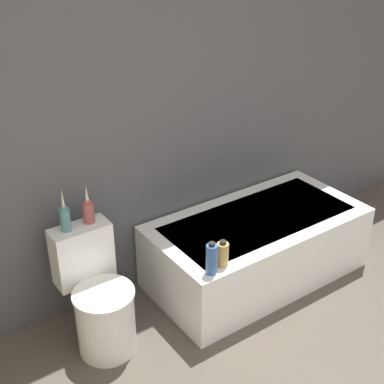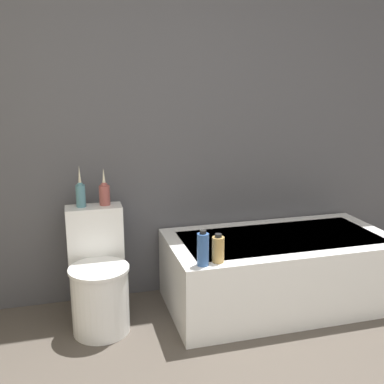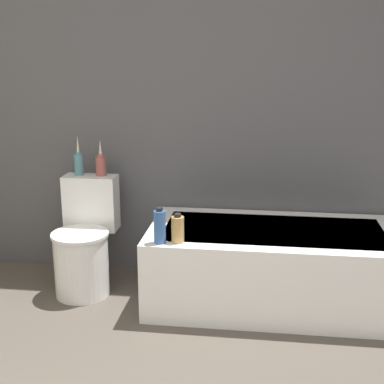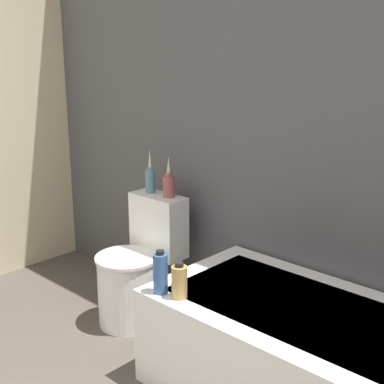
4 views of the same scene
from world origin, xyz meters
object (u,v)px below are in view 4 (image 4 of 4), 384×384
(vase_silver, at_px, (169,183))
(shampoo_bottle_tall, at_px, (160,273))
(toilet, at_px, (137,270))
(vase_gold, at_px, (150,178))
(shampoo_bottle_short, at_px, (179,282))
(bathtub, at_px, (315,363))

(vase_silver, distance_m, shampoo_bottle_tall, 0.79)
(toilet, distance_m, vase_gold, 0.56)
(shampoo_bottle_tall, relative_size, shampoo_bottle_short, 1.22)
(toilet, bearing_deg, shampoo_bottle_short, -25.80)
(bathtub, height_order, shampoo_bottle_tall, shampoo_bottle_tall)
(bathtub, xyz_separation_m, shampoo_bottle_short, (-0.56, -0.30, 0.32))
(shampoo_bottle_tall, height_order, shampoo_bottle_short, shampoo_bottle_tall)
(shampoo_bottle_tall, bearing_deg, vase_silver, 132.35)
(shampoo_bottle_short, bearing_deg, vase_silver, 138.78)
(toilet, bearing_deg, shampoo_bottle_tall, -31.29)
(shampoo_bottle_tall, bearing_deg, shampoo_bottle_short, 13.13)
(bathtub, height_order, toilet, toilet)
(vase_silver, relative_size, shampoo_bottle_short, 1.41)
(shampoo_bottle_short, bearing_deg, toilet, 154.20)
(vase_silver, height_order, shampoo_bottle_short, vase_silver)
(vase_gold, distance_m, shampoo_bottle_short, 0.96)
(toilet, height_order, shampoo_bottle_short, toilet)
(toilet, relative_size, vase_gold, 2.73)
(shampoo_bottle_tall, bearing_deg, bathtub, 26.31)
(toilet, bearing_deg, bathtub, -1.35)
(toilet, xyz_separation_m, shampoo_bottle_tall, (0.58, -0.35, 0.28))
(shampoo_bottle_tall, bearing_deg, vase_gold, 140.31)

